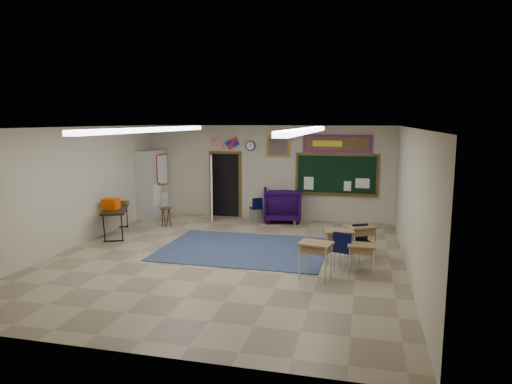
% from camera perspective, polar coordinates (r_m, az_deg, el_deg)
% --- Properties ---
extents(floor, '(9.00, 9.00, 0.00)m').
position_cam_1_polar(floor, '(10.71, -3.74, -8.22)').
color(floor, '#9B8B6B').
rests_on(floor, ground).
extents(back_wall, '(8.00, 0.04, 3.00)m').
position_cam_1_polar(back_wall, '(14.68, 1.41, 2.46)').
color(back_wall, '#BAB096').
rests_on(back_wall, floor).
extents(front_wall, '(8.00, 0.04, 3.00)m').
position_cam_1_polar(front_wall, '(6.31, -16.15, -6.64)').
color(front_wall, '#BAB096').
rests_on(front_wall, floor).
extents(left_wall, '(0.04, 9.00, 3.00)m').
position_cam_1_polar(left_wall, '(12.16, -22.13, 0.45)').
color(left_wall, '#BAB096').
rests_on(left_wall, floor).
extents(right_wall, '(0.04, 9.00, 3.00)m').
position_cam_1_polar(right_wall, '(9.95, 18.77, -1.12)').
color(right_wall, '#BAB096').
rests_on(right_wall, floor).
extents(ceiling, '(8.00, 9.00, 0.04)m').
position_cam_1_polar(ceiling, '(10.23, -3.91, 8.05)').
color(ceiling, silver).
rests_on(ceiling, back_wall).
extents(area_rug, '(4.00, 3.00, 0.02)m').
position_cam_1_polar(area_rug, '(11.38, -1.57, -7.10)').
color(area_rug, '#344463').
rests_on(area_rug, floor).
extents(fluorescent_strips, '(3.86, 6.00, 0.10)m').
position_cam_1_polar(fluorescent_strips, '(10.23, -3.90, 7.72)').
color(fluorescent_strips, white).
rests_on(fluorescent_strips, ceiling).
extents(doorway, '(1.10, 0.89, 2.16)m').
position_cam_1_polar(doorway, '(14.98, -4.34, 0.87)').
color(doorway, black).
rests_on(doorway, back_wall).
extents(chalkboard, '(2.55, 0.14, 1.30)m').
position_cam_1_polar(chalkboard, '(14.35, 10.01, 2.04)').
color(chalkboard, brown).
rests_on(chalkboard, back_wall).
extents(bulletin_board, '(2.10, 0.05, 0.55)m').
position_cam_1_polar(bulletin_board, '(14.27, 10.12, 5.97)').
color(bulletin_board, '#B50F20').
rests_on(bulletin_board, back_wall).
extents(framed_art_print, '(0.75, 0.05, 0.65)m').
position_cam_1_polar(framed_art_print, '(14.51, 2.76, 5.75)').
color(framed_art_print, '#9D641E').
rests_on(framed_art_print, back_wall).
extents(wall_clock, '(0.32, 0.05, 0.32)m').
position_cam_1_polar(wall_clock, '(14.70, -0.71, 5.80)').
color(wall_clock, black).
rests_on(wall_clock, back_wall).
extents(wall_flags, '(1.16, 0.06, 0.70)m').
position_cam_1_polar(wall_flags, '(14.90, -3.92, 6.32)').
color(wall_flags, red).
rests_on(wall_flags, back_wall).
extents(storage_cabinet, '(0.59, 1.25, 2.20)m').
position_cam_1_polar(storage_cabinet, '(15.34, -12.81, 1.01)').
color(storage_cabinet, '#A9A9A4').
rests_on(storage_cabinet, floor).
extents(wingback_armchair, '(1.35, 1.38, 1.06)m').
position_cam_1_polar(wingback_armchair, '(14.38, 3.25, -1.58)').
color(wingback_armchair, black).
rests_on(wingback_armchair, floor).
extents(student_chair_reading, '(0.51, 0.51, 0.74)m').
position_cam_1_polar(student_chair_reading, '(14.57, -0.02, -2.09)').
color(student_chair_reading, black).
rests_on(student_chair_reading, floor).
extents(student_chair_desk_a, '(0.55, 0.55, 0.88)m').
position_cam_1_polar(student_chair_desk_a, '(9.84, 11.08, -7.27)').
color(student_chair_desk_a, black).
rests_on(student_chair_desk_a, floor).
extents(student_chair_desk_b, '(0.57, 0.57, 0.84)m').
position_cam_1_polar(student_chair_desk_b, '(10.55, 13.25, -6.33)').
color(student_chair_desk_b, black).
rests_on(student_chair_desk_b, floor).
extents(student_desk_front_left, '(0.72, 0.59, 0.77)m').
position_cam_1_polar(student_desk_front_left, '(10.31, 10.27, -6.54)').
color(student_desk_front_left, olive).
rests_on(student_desk_front_left, floor).
extents(student_desk_front_right, '(0.82, 0.76, 0.79)m').
position_cam_1_polar(student_desk_front_right, '(10.74, 12.95, -5.91)').
color(student_desk_front_right, olive).
rests_on(student_desk_front_right, floor).
extents(student_desk_back_left, '(0.73, 0.60, 0.77)m').
position_cam_1_polar(student_desk_back_left, '(9.25, 7.44, -8.29)').
color(student_desk_back_left, olive).
rests_on(student_desk_back_left, floor).
extents(student_desk_back_right, '(0.57, 0.43, 0.68)m').
position_cam_1_polar(student_desk_back_right, '(9.60, 13.06, -8.11)').
color(student_desk_back_right, olive).
rests_on(student_desk_back_right, floor).
extents(folding_table, '(1.34, 1.94, 1.05)m').
position_cam_1_polar(folding_table, '(13.32, -17.10, -3.32)').
color(folding_table, black).
rests_on(folding_table, floor).
extents(wooden_stool, '(0.32, 0.32, 0.57)m').
position_cam_1_polar(wooden_stool, '(13.96, -11.16, -3.05)').
color(wooden_stool, '#4C3117').
rests_on(wooden_stool, floor).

